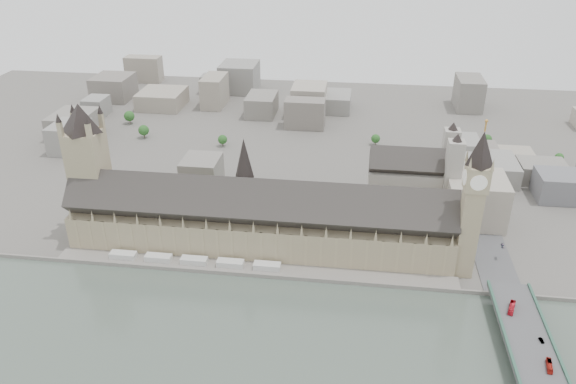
# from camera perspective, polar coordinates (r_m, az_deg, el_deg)

# --- Properties ---
(ground) EXTENTS (900.00, 900.00, 0.00)m
(ground) POSITION_cam_1_polar(r_m,az_deg,el_deg) (385.52, -3.44, -7.31)
(ground) COLOR #595651
(ground) RESTS_ON ground
(embankment_wall) EXTENTS (600.00, 1.50, 3.00)m
(embankment_wall) POSITION_cam_1_polar(r_m,az_deg,el_deg) (372.63, -3.87, -8.41)
(embankment_wall) COLOR slate
(embankment_wall) RESTS_ON ground
(river_terrace) EXTENTS (270.00, 15.00, 2.00)m
(river_terrace) POSITION_cam_1_polar(r_m,az_deg,el_deg) (378.91, -3.65, -7.82)
(river_terrace) COLOR slate
(river_terrace) RESTS_ON ground
(terrace_tents) EXTENTS (118.00, 7.00, 4.00)m
(terrace_tents) POSITION_cam_1_polar(r_m,az_deg,el_deg) (386.45, -9.53, -6.87)
(terrace_tents) COLOR silver
(terrace_tents) RESTS_ON river_terrace
(palace_of_westminster) EXTENTS (265.00, 40.73, 55.44)m
(palace_of_westminster) POSITION_cam_1_polar(r_m,az_deg,el_deg) (389.80, -2.99, -2.93)
(palace_of_westminster) COLOR gray
(palace_of_westminster) RESTS_ON ground
(elizabeth_tower) EXTENTS (17.00, 17.00, 107.50)m
(elizabeth_tower) POSITION_cam_1_polar(r_m,az_deg,el_deg) (364.77, 18.37, -0.31)
(elizabeth_tower) COLOR gray
(elizabeth_tower) RESTS_ON ground
(victoria_tower) EXTENTS (30.00, 30.00, 100.00)m
(victoria_tower) POSITION_cam_1_polar(r_m,az_deg,el_deg) (418.53, -19.63, 2.62)
(victoria_tower) COLOR gray
(victoria_tower) RESTS_ON ground
(central_tower) EXTENTS (13.00, 13.00, 48.00)m
(central_tower) POSITION_cam_1_polar(r_m,az_deg,el_deg) (380.89, -4.43, 2.23)
(central_tower) COLOR #9B906B
(central_tower) RESTS_ON ground
(westminster_bridge) EXTENTS (25.00, 325.00, 10.25)m
(westminster_bridge) POSITION_cam_1_polar(r_m,az_deg,el_deg) (323.86, 24.02, -16.81)
(westminster_bridge) COLOR #474749
(westminster_bridge) RESTS_ON ground
(westminster_abbey) EXTENTS (68.00, 36.00, 64.00)m
(westminster_abbey) POSITION_cam_1_polar(r_m,az_deg,el_deg) (452.35, 12.71, 1.20)
(westminster_abbey) COLOR gray
(westminster_abbey) RESTS_ON ground
(city_skyline_inland) EXTENTS (720.00, 360.00, 38.00)m
(city_skyline_inland) POSITION_cam_1_polar(r_m,az_deg,el_deg) (594.58, 0.90, 7.58)
(city_skyline_inland) COLOR gray
(city_skyline_inland) RESTS_ON ground
(park_trees) EXTENTS (110.00, 30.00, 15.00)m
(park_trees) POSITION_cam_1_polar(r_m,az_deg,el_deg) (433.39, -3.30, -1.94)
(park_trees) COLOR #1F4819
(park_trees) RESTS_ON ground
(red_bus_north) EXTENTS (6.74, 12.60, 3.44)m
(red_bus_north) POSITION_cam_1_polar(r_m,az_deg,el_deg) (352.58, 21.78, -10.85)
(red_bus_north) COLOR red
(red_bus_north) RESTS_ON westminster_bridge
(red_bus_south) EXTENTS (4.05, 10.52, 2.86)m
(red_bus_south) POSITION_cam_1_polar(r_m,az_deg,el_deg) (322.48, 25.02, -15.70)
(red_bus_south) COLOR red
(red_bus_south) RESTS_ON westminster_bridge
(car_silver) EXTENTS (2.26, 4.46, 1.40)m
(car_silver) POSITION_cam_1_polar(r_m,az_deg,el_deg) (337.39, 24.35, -13.56)
(car_silver) COLOR gray
(car_silver) RESTS_ON westminster_bridge
(car_approach) EXTENTS (2.38, 5.02, 1.41)m
(car_approach) POSITION_cam_1_polar(r_m,az_deg,el_deg) (410.60, 20.96, -5.12)
(car_approach) COLOR gray
(car_approach) RESTS_ON westminster_bridge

